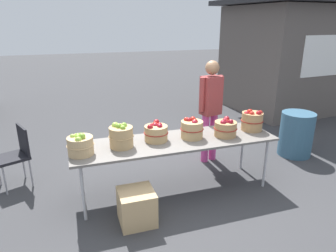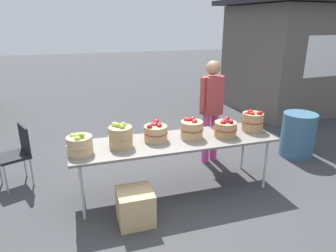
{
  "view_description": "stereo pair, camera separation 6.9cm",
  "coord_description": "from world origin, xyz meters",
  "px_view_note": "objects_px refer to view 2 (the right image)",
  "views": [
    {
      "loc": [
        -1.26,
        -3.51,
        2.24
      ],
      "look_at": [
        0.0,
        0.3,
        0.85
      ],
      "focal_mm": 32.53,
      "sensor_mm": 36.0,
      "label": 1
    },
    {
      "loc": [
        -1.2,
        -3.53,
        2.24
      ],
      "look_at": [
        0.0,
        0.3,
        0.85
      ],
      "focal_mm": 32.53,
      "sensor_mm": 36.0,
      "label": 2
    }
  ],
  "objects_px": {
    "market_table": "(175,143)",
    "apple_basket_green_1": "(120,136)",
    "apple_basket_red_1": "(192,129)",
    "vendor_adult": "(212,104)",
    "trash_barrel": "(298,135)",
    "apple_basket_red_2": "(225,128)",
    "produce_crate": "(135,206)",
    "apple_basket_green_0": "(80,144)",
    "apple_basket_red_3": "(253,121)",
    "folding_chair": "(18,151)",
    "apple_basket_red_0": "(156,132)"
  },
  "relations": [
    {
      "from": "apple_basket_red_0",
      "to": "trash_barrel",
      "type": "distance_m",
      "value": 2.72
    },
    {
      "from": "vendor_adult",
      "to": "trash_barrel",
      "type": "height_order",
      "value": "vendor_adult"
    },
    {
      "from": "apple_basket_red_1",
      "to": "apple_basket_green_1",
      "type": "bearing_deg",
      "value": -179.19
    },
    {
      "from": "apple_basket_red_3",
      "to": "trash_barrel",
      "type": "relative_size",
      "value": 0.41
    },
    {
      "from": "apple_basket_red_2",
      "to": "folding_chair",
      "type": "height_order",
      "value": "apple_basket_red_2"
    },
    {
      "from": "vendor_adult",
      "to": "produce_crate",
      "type": "xyz_separation_m",
      "value": [
        -1.52,
        -1.27,
        -0.78
      ]
    },
    {
      "from": "apple_basket_red_2",
      "to": "apple_basket_red_3",
      "type": "height_order",
      "value": "apple_basket_red_3"
    },
    {
      "from": "apple_basket_red_3",
      "to": "folding_chair",
      "type": "xyz_separation_m",
      "value": [
        -3.23,
        0.82,
        -0.38
      ]
    },
    {
      "from": "apple_basket_green_1",
      "to": "apple_basket_red_1",
      "type": "bearing_deg",
      "value": 0.81
    },
    {
      "from": "apple_basket_red_1",
      "to": "vendor_adult",
      "type": "distance_m",
      "value": 0.97
    },
    {
      "from": "apple_basket_green_0",
      "to": "apple_basket_red_3",
      "type": "bearing_deg",
      "value": 2.66
    },
    {
      "from": "apple_basket_red_2",
      "to": "apple_basket_red_0",
      "type": "bearing_deg",
      "value": 172.17
    },
    {
      "from": "apple_basket_red_0",
      "to": "produce_crate",
      "type": "distance_m",
      "value": 0.98
    },
    {
      "from": "vendor_adult",
      "to": "apple_basket_red_1",
      "type": "bearing_deg",
      "value": 35.97
    },
    {
      "from": "apple_basket_red_0",
      "to": "apple_basket_green_0",
      "type": "bearing_deg",
      "value": -171.4
    },
    {
      "from": "market_table",
      "to": "vendor_adult",
      "type": "height_order",
      "value": "vendor_adult"
    },
    {
      "from": "apple_basket_green_0",
      "to": "vendor_adult",
      "type": "relative_size",
      "value": 0.19
    },
    {
      "from": "vendor_adult",
      "to": "apple_basket_green_0",
      "type": "bearing_deg",
      "value": 8.13
    },
    {
      "from": "vendor_adult",
      "to": "folding_chair",
      "type": "distance_m",
      "value": 2.96
    },
    {
      "from": "apple_basket_green_0",
      "to": "produce_crate",
      "type": "distance_m",
      "value": 0.98
    },
    {
      "from": "apple_basket_green_0",
      "to": "apple_basket_red_0",
      "type": "height_order",
      "value": "apple_basket_green_0"
    },
    {
      "from": "trash_barrel",
      "to": "produce_crate",
      "type": "xyz_separation_m",
      "value": [
        -3.06,
        -1.01,
        -0.18
      ]
    },
    {
      "from": "apple_basket_red_2",
      "to": "folding_chair",
      "type": "xyz_separation_m",
      "value": [
        -2.75,
        0.92,
        -0.36
      ]
    },
    {
      "from": "apple_basket_green_0",
      "to": "apple_basket_red_1",
      "type": "bearing_deg",
      "value": 3.58
    },
    {
      "from": "apple_basket_red_2",
      "to": "produce_crate",
      "type": "height_order",
      "value": "apple_basket_red_2"
    },
    {
      "from": "market_table",
      "to": "apple_basket_red_3",
      "type": "xyz_separation_m",
      "value": [
        1.18,
        0.04,
        0.18
      ]
    },
    {
      "from": "apple_basket_red_3",
      "to": "trash_barrel",
      "type": "distance_m",
      "value": 1.4
    },
    {
      "from": "apple_basket_green_0",
      "to": "apple_basket_red_3",
      "type": "xyz_separation_m",
      "value": [
        2.38,
        0.11,
        0.02
      ]
    },
    {
      "from": "apple_basket_red_3",
      "to": "produce_crate",
      "type": "bearing_deg",
      "value": -162.9
    },
    {
      "from": "apple_basket_red_2",
      "to": "vendor_adult",
      "type": "bearing_deg",
      "value": 78.61
    },
    {
      "from": "apple_basket_green_1",
      "to": "vendor_adult",
      "type": "bearing_deg",
      "value": 25.22
    },
    {
      "from": "apple_basket_green_1",
      "to": "produce_crate",
      "type": "height_order",
      "value": "apple_basket_green_1"
    },
    {
      "from": "trash_barrel",
      "to": "produce_crate",
      "type": "bearing_deg",
      "value": -161.76
    },
    {
      "from": "vendor_adult",
      "to": "trash_barrel",
      "type": "relative_size",
      "value": 2.19
    },
    {
      "from": "apple_basket_green_0",
      "to": "produce_crate",
      "type": "relative_size",
      "value": 0.79
    },
    {
      "from": "market_table",
      "to": "apple_basket_green_1",
      "type": "height_order",
      "value": "apple_basket_green_1"
    },
    {
      "from": "apple_basket_red_2",
      "to": "trash_barrel",
      "type": "distance_m",
      "value": 1.85
    },
    {
      "from": "apple_basket_red_1",
      "to": "apple_basket_red_2",
      "type": "bearing_deg",
      "value": -9.23
    },
    {
      "from": "folding_chair",
      "to": "apple_basket_green_0",
      "type": "bearing_deg",
      "value": 19.7
    },
    {
      "from": "produce_crate",
      "to": "folding_chair",
      "type": "bearing_deg",
      "value": 135.14
    },
    {
      "from": "apple_basket_red_1",
      "to": "vendor_adult",
      "type": "bearing_deg",
      "value": 49.45
    },
    {
      "from": "apple_basket_green_1",
      "to": "apple_basket_red_3",
      "type": "xyz_separation_m",
      "value": [
        1.89,
        0.03,
        -0.0
      ]
    },
    {
      "from": "apple_basket_red_1",
      "to": "produce_crate",
      "type": "height_order",
      "value": "apple_basket_red_1"
    },
    {
      "from": "apple_basket_red_0",
      "to": "apple_basket_red_3",
      "type": "relative_size",
      "value": 1.02
    },
    {
      "from": "apple_basket_red_2",
      "to": "produce_crate",
      "type": "relative_size",
      "value": 0.79
    },
    {
      "from": "market_table",
      "to": "apple_basket_red_1",
      "type": "distance_m",
      "value": 0.29
    },
    {
      "from": "market_table",
      "to": "apple_basket_red_1",
      "type": "height_order",
      "value": "apple_basket_red_1"
    },
    {
      "from": "apple_basket_green_1",
      "to": "apple_basket_red_1",
      "type": "xyz_separation_m",
      "value": [
        0.95,
        0.01,
        -0.02
      ]
    },
    {
      "from": "apple_basket_green_1",
      "to": "vendor_adult",
      "type": "relative_size",
      "value": 0.19
    },
    {
      "from": "apple_basket_red_2",
      "to": "apple_basket_red_3",
      "type": "distance_m",
      "value": 0.49
    }
  ]
}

